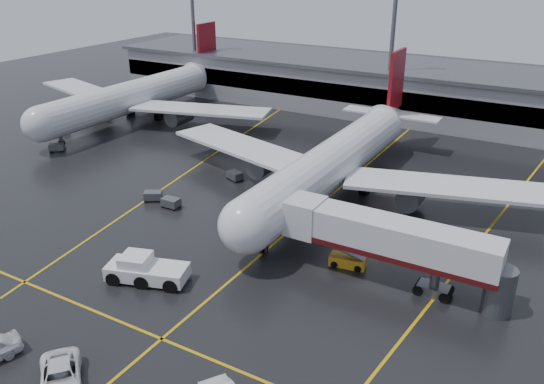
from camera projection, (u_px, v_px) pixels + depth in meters
The scene contains 19 objects.
ground at pixel (298, 224), 58.89m from camera, with size 220.00×220.00×0.00m, color black.
apron_line_centre at pixel (298, 224), 58.89m from camera, with size 0.25×90.00×0.02m, color gold.
apron_line_stop at pixel (162, 339), 41.42m from camera, with size 60.00×0.25×0.02m, color gold.
apron_line_left at pixel (202, 162), 75.98m from camera, with size 0.25×70.00×0.02m, color gold.
apron_line_right at pixel (492, 225), 58.59m from camera, with size 0.25×70.00×0.02m, color gold.
terminal at pixel (427, 92), 95.21m from camera, with size 122.00×19.00×8.60m.
light_mast_left at pixel (193, 19), 107.04m from camera, with size 3.00×1.20×25.45m.
light_mast_mid at pixel (393, 33), 88.73m from camera, with size 3.00×1.20×25.45m.
main_airliner at pixel (337, 159), 64.91m from camera, with size 48.80×45.60×14.10m.
second_airliner at pixel (137, 95), 93.66m from camera, with size 48.80×45.60×14.10m.
jet_bridge at pixel (390, 242), 47.12m from camera, with size 19.90×3.40×6.05m.
pushback_tractor at pixel (145, 270), 48.43m from camera, with size 7.59×4.89×2.52m.
belt_loader at pixel (348, 261), 50.84m from camera, with size 3.46×1.99×2.08m.
service_van_a at pixel (61, 378), 36.48m from camera, with size 2.64×5.73×1.59m, color white.
baggage_cart_a at pixel (171, 202), 62.39m from camera, with size 2.02×1.33×1.12m.
baggage_cart_b at pixel (153, 196), 64.11m from camera, with size 2.38×2.16×1.12m.
baggage_cart_c at pixel (235, 175), 69.89m from camera, with size 2.33×1.93×1.12m.
baggage_cart_d at pixel (63, 128), 88.27m from camera, with size 2.09×1.45×1.12m.
baggage_cart_e at pixel (57, 147), 79.91m from camera, with size 2.36×2.29×1.12m.
Camera 1 is at (23.92, -46.95, 26.66)m, focal length 36.63 mm.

